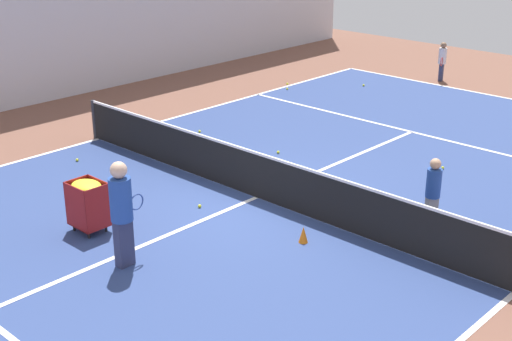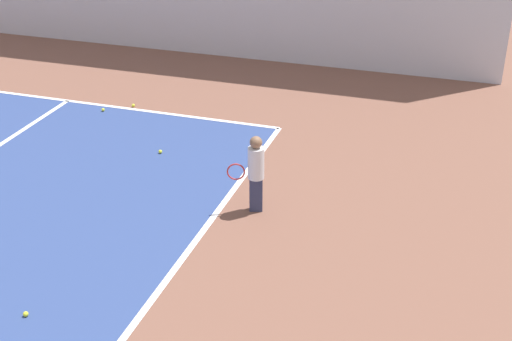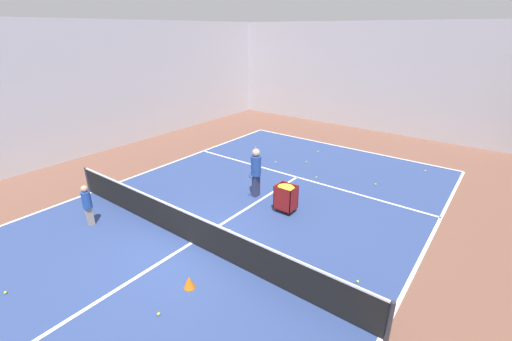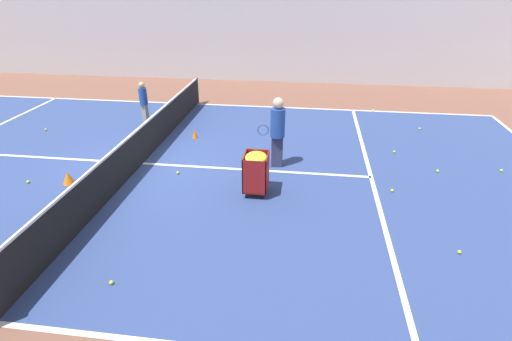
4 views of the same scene
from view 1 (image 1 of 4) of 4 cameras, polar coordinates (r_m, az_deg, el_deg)
The scene contains 23 objects.
ground_plane at distance 14.33m, azimuth 0.00°, elevation -2.20°, with size 33.28×33.28×0.00m, color brown.
court_playing_area at distance 14.33m, azimuth 0.00°, elevation -2.20°, with size 10.82×21.30×0.00m.
line_baseline_near at distance 22.87m, azimuth 18.66°, elevation 5.66°, with size 10.82×0.10×0.00m, color white.
line_sideline_right at distance 18.22m, azimuth -12.52°, elevation 2.48°, with size 0.10×21.30×0.00m, color white.
line_service_near at distance 18.76m, azimuth 12.35°, elevation 3.04°, with size 10.82×0.10×0.00m, color white.
line_centre_service at distance 14.33m, azimuth 0.00°, elevation -2.18°, with size 0.10×11.72×0.00m, color white.
hall_enclosure_right at distance 20.99m, azimuth -19.73°, elevation 12.72°, with size 0.15×29.58×6.08m.
tennis_net at distance 14.14m, azimuth 0.00°, elevation -0.30°, with size 11.12×0.10×0.98m.
player_near_baseline at distance 24.14m, azimuth 14.68°, elevation 8.63°, with size 0.35×0.58×1.27m.
coach_at_net at distance 11.56m, azimuth -10.71°, elevation -2.90°, with size 0.38×0.69×1.81m.
child_midcourt at distance 13.18m, azimuth 13.99°, elevation -1.39°, with size 0.36×0.36×1.34m.
ball_cart at distance 13.02m, azimuth -13.35°, elevation -2.04°, with size 0.65×0.53×0.97m.
training_cone_0 at distance 15.98m, azimuth -0.26°, elevation 0.93°, with size 0.28×0.28×0.31m, color orange.
training_cone_2 at distance 12.50m, azimuth 3.81°, elevation -5.13°, with size 0.17×0.17×0.30m, color orange.
tennis_ball_0 at distance 16.78m, azimuth -14.12°, elevation 0.83°, with size 0.07×0.07×0.07m, color yellow.
tennis_ball_3 at distance 16.77m, azimuth 1.79°, elevation 1.48°, with size 0.07×0.07×0.07m, color yellow.
tennis_ball_5 at distance 13.91m, azimuth -4.53°, elevation -2.85°, with size 0.07×0.07×0.07m, color yellow.
tennis_ball_7 at distance 22.43m, azimuth 2.51°, elevation 6.55°, with size 0.07×0.07×0.07m, color yellow.
tennis_ball_9 at distance 16.34m, azimuth 14.71°, elevation 0.22°, with size 0.07×0.07×0.07m, color yellow.
tennis_ball_12 at distance 23.05m, azimuth 2.52°, elevation 6.95°, with size 0.07×0.07×0.07m, color yellow.
tennis_ball_14 at distance 18.32m, azimuth -4.53°, elevation 3.14°, with size 0.07×0.07×0.07m, color yellow.
tennis_ball_16 at distance 23.09m, azimuth 8.60°, elevation 6.76°, with size 0.07×0.07×0.07m, color yellow.
tennis_ball_18 at distance 18.48m, azimuth -8.93°, elevation 3.11°, with size 0.07×0.07×0.07m, color yellow.
Camera 1 is at (-9.00, 9.60, 5.68)m, focal length 50.00 mm.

